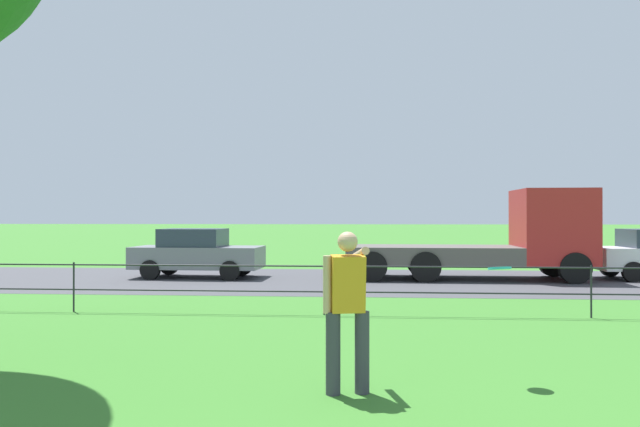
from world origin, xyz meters
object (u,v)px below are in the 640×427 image
object	(u,v)px
frisbee	(500,268)
person_thrower	(347,306)
car_grey_right	(197,253)
flatbed_truck_far_right	(503,240)

from	to	relation	value
frisbee	person_thrower	bearing A→B (deg)	-159.85
car_grey_right	flatbed_truck_far_right	distance (m)	9.52
frisbee	car_grey_right	distance (m)	13.27
frisbee	car_grey_right	size ratio (longest dim) A/B	0.09
car_grey_right	flatbed_truck_far_right	xyz separation A→B (m)	(9.50, 0.17, 0.44)
person_thrower	car_grey_right	distance (m)	13.03
person_thrower	car_grey_right	bearing A→B (deg)	112.95
frisbee	flatbed_truck_far_right	size ratio (longest dim) A/B	0.05
frisbee	flatbed_truck_far_right	xyz separation A→B (m)	(2.66, 11.52, -0.10)
flatbed_truck_far_right	car_grey_right	bearing A→B (deg)	-179.00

